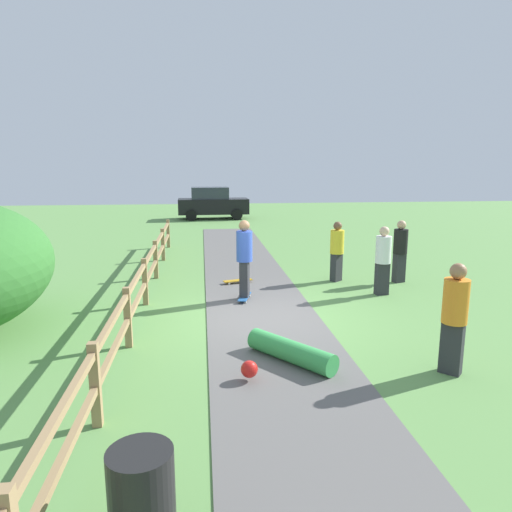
{
  "coord_description": "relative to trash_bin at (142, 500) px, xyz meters",
  "views": [
    {
      "loc": [
        -1.24,
        -9.3,
        3.2
      ],
      "look_at": [
        0.06,
        1.79,
        1.0
      ],
      "focal_mm": 32.31,
      "sensor_mm": 36.0,
      "label": 1
    }
  ],
  "objects": [
    {
      "name": "bystander_yellow",
      "position": [
        4.26,
        8.78,
        0.47
      ],
      "size": [
        0.53,
        0.53,
        1.68
      ],
      "color": "#2D2D33",
      "rests_on": "ground_plane"
    },
    {
      "name": "skateboard_loose",
      "position": [
        1.49,
        8.78,
        -0.36
      ],
      "size": [
        0.82,
        0.41,
        0.08
      ],
      "color": "#BF8C19",
      "rests_on": "asphalt_path"
    },
    {
      "name": "bystander_white",
      "position": [
        5.0,
        7.3,
        0.5
      ],
      "size": [
        0.41,
        0.41,
        1.73
      ],
      "color": "#2D2D33",
      "rests_on": "ground_plane"
    },
    {
      "name": "skater_fallen",
      "position": [
        1.9,
        3.49,
        -0.25
      ],
      "size": [
        1.54,
        1.53,
        0.36
      ],
      "color": "green",
      "rests_on": "asphalt_path"
    },
    {
      "name": "ground_plane",
      "position": [
        1.8,
        5.82,
        -0.45
      ],
      "size": [
        60.0,
        60.0,
        0.0
      ],
      "primitive_type": "plane",
      "color": "#60934C"
    },
    {
      "name": "bystander_orange",
      "position": [
        4.36,
        2.87,
        0.52
      ],
      "size": [
        0.54,
        0.54,
        1.76
      ],
      "color": "#2D2D33",
      "rests_on": "ground_plane"
    },
    {
      "name": "bystander_black",
      "position": [
        5.95,
        8.43,
        0.5
      ],
      "size": [
        0.49,
        0.49,
        1.73
      ],
      "color": "#2D2D33",
      "rests_on": "ground_plane"
    },
    {
      "name": "parked_car_black",
      "position": [
        1.19,
        24.61,
        0.51
      ],
      "size": [
        4.24,
        2.08,
        1.92
      ],
      "color": "black",
      "rests_on": "ground_plane"
    },
    {
      "name": "wooden_fence",
      "position": [
        -0.8,
        5.82,
        0.22
      ],
      "size": [
        0.12,
        18.12,
        1.1
      ],
      "color": "#997A51",
      "rests_on": "ground_plane"
    },
    {
      "name": "asphalt_path",
      "position": [
        1.8,
        5.82,
        -0.44
      ],
      "size": [
        2.4,
        28.0,
        0.02
      ],
      "primitive_type": "cube",
      "color": "#605E5B",
      "rests_on": "ground_plane"
    },
    {
      "name": "trash_bin",
      "position": [
        0.0,
        0.0,
        0.0
      ],
      "size": [
        0.56,
        0.56,
        0.9
      ],
      "primitive_type": "cylinder",
      "color": "black",
      "rests_on": "ground_plane"
    },
    {
      "name": "skater_riding",
      "position": [
        1.53,
        7.19,
        0.65
      ],
      "size": [
        0.47,
        0.82,
        1.92
      ],
      "color": "#265999",
      "rests_on": "asphalt_path"
    }
  ]
}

